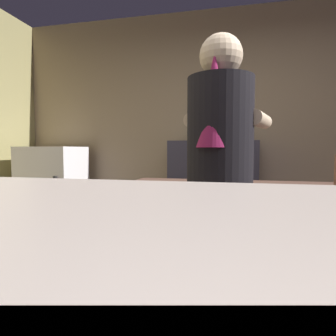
{
  "coord_description": "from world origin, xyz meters",
  "views": [
    {
      "loc": [
        0.03,
        -1.26,
        1.13
      ],
      "look_at": [
        -0.09,
        -0.75,
        1.09
      ],
      "focal_mm": 31.22,
      "sensor_mm": 36.0,
      "label": 1
    }
  ],
  "objects": [
    {
      "name": "chefs_knife",
      "position": [
        0.24,
        0.68,
        0.89
      ],
      "size": [
        0.24,
        0.07,
        0.01
      ],
      "primitive_type": "cube",
      "rotation": [
        0.0,
        0.0,
        0.14
      ],
      "color": "silver",
      "rests_on": "prep_counter"
    },
    {
      "name": "back_shelf",
      "position": [
        -0.19,
        1.92,
        0.61
      ],
      "size": [
        0.93,
        0.36,
        1.22
      ],
      "primitive_type": "cube",
      "color": "#373442",
      "rests_on": "ground"
    },
    {
      "name": "bottle_vinegar",
      "position": [
        -0.14,
        1.93,
        1.31
      ],
      "size": [
        0.05,
        0.05,
        0.25
      ],
      "color": "#4F7B2F",
      "rests_on": "back_shelf"
    },
    {
      "name": "bottle_soy",
      "position": [
        -0.19,
        1.83,
        1.29
      ],
      "size": [
        0.05,
        0.05,
        0.19
      ],
      "color": "#C9C67C",
      "rests_on": "back_shelf"
    },
    {
      "name": "bottle_olive_oil",
      "position": [
        -0.27,
        1.88,
        1.32
      ],
      "size": [
        0.07,
        0.07,
        0.26
      ],
      "color": "#487F2F",
      "rests_on": "back_shelf"
    },
    {
      "name": "bartender",
      "position": [
        -0.04,
        0.28,
        0.99
      ],
      "size": [
        0.49,
        0.55,
        1.71
      ],
      "rotation": [
        0.0,
        0.0,
        1.31
      ],
      "color": "#25373F",
      "rests_on": "ground"
    },
    {
      "name": "mini_fridge",
      "position": [
        -2.03,
        1.75,
        0.58
      ],
      "size": [
        0.64,
        0.58,
        1.15
      ],
      "color": "white",
      "rests_on": "ground"
    },
    {
      "name": "prep_counter",
      "position": [
        0.35,
        0.73,
        0.44
      ],
      "size": [
        2.1,
        0.6,
        0.89
      ],
      "primitive_type": "cube",
      "color": "brown",
      "rests_on": "ground"
    },
    {
      "name": "mixing_bowl",
      "position": [
        -0.12,
        0.62,
        0.91
      ],
      "size": [
        0.18,
        0.18,
        0.05
      ],
      "primitive_type": "cylinder",
      "color": "#D34732",
      "rests_on": "prep_counter"
    },
    {
      "name": "wall_back",
      "position": [
        0.0,
        2.2,
        1.35
      ],
      "size": [
        5.2,
        0.1,
        2.7
      ],
      "primitive_type": "cube",
      "color": "#988161",
      "rests_on": "ground"
    }
  ]
}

